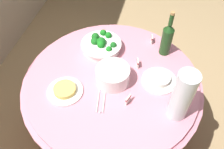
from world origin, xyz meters
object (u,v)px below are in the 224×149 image
at_px(food_plate_noodles, 65,90).
at_px(label_placard_rear, 128,100).
at_px(decorative_fruit_vase, 182,97).
at_px(label_placard_front, 152,39).
at_px(label_placard_mid, 138,63).
at_px(wine_bottle, 167,38).
at_px(broccoli_bowl, 101,45).
at_px(plate_stack, 113,75).
at_px(serving_tongs, 101,102).
at_px(food_plate_rice, 159,80).

xyz_separation_m(food_plate_noodles, label_placard_rear, (0.01, -0.39, 0.02)).
relative_size(decorative_fruit_vase, label_placard_front, 6.18).
bearing_deg(label_placard_mid, wine_bottle, -42.94).
bearing_deg(decorative_fruit_vase, label_placard_mid, 41.73).
height_order(wine_bottle, food_plate_noodles, wine_bottle).
bearing_deg(broccoli_bowl, plate_stack, -151.03).
height_order(serving_tongs, label_placard_front, label_placard_front).
xyz_separation_m(broccoli_bowl, food_plate_noodles, (-0.41, 0.12, -0.03)).
xyz_separation_m(food_plate_rice, label_placard_mid, (0.09, 0.16, 0.01)).
bearing_deg(broccoli_bowl, wine_bottle, -80.19).
xyz_separation_m(plate_stack, serving_tongs, (-0.17, 0.03, -0.05)).
bearing_deg(serving_tongs, label_placard_rear, -77.26).
height_order(food_plate_rice, food_plate_noodles, food_plate_rice).
distance_m(serving_tongs, food_plate_noodles, 0.23).
xyz_separation_m(broccoli_bowl, label_placard_front, (0.16, -0.33, -0.01)).
bearing_deg(label_placard_rear, label_placard_mid, -1.22).
bearing_deg(food_plate_noodles, label_placard_mid, -51.69).
xyz_separation_m(broccoli_bowl, food_plate_rice, (-0.19, -0.43, -0.02)).
distance_m(food_plate_noodles, label_placard_mid, 0.50).
bearing_deg(wine_bottle, label_placard_rear, 160.55).
bearing_deg(label_placard_front, food_plate_rice, -164.82).
xyz_separation_m(food_plate_rice, food_plate_noodles, (-0.22, 0.55, -0.00)).
distance_m(decorative_fruit_vase, label_placard_mid, 0.43).
distance_m(broccoli_bowl, label_placard_mid, 0.29).
bearing_deg(plate_stack, label_placard_front, -24.66).
bearing_deg(label_placard_rear, serving_tongs, 102.74).
distance_m(broccoli_bowl, serving_tongs, 0.45).
relative_size(wine_bottle, label_placard_front, 6.11).
xyz_separation_m(food_plate_noodles, label_placard_front, (0.57, -0.45, 0.02)).
relative_size(plate_stack, wine_bottle, 0.62).
bearing_deg(broccoli_bowl, food_plate_rice, -114.15).
distance_m(wine_bottle, label_placard_front, 0.16).
bearing_deg(wine_bottle, food_plate_rice, 179.00).
relative_size(decorative_fruit_vase, food_plate_noodles, 1.55).
bearing_deg(broccoli_bowl, serving_tongs, -165.44).
height_order(serving_tongs, label_placard_mid, label_placard_mid).
bearing_deg(label_placard_front, decorative_fruit_vase, -159.18).
xyz_separation_m(label_placard_front, label_placard_mid, (-0.25, 0.06, 0.00)).
bearing_deg(broccoli_bowl, label_placard_front, -64.65).
xyz_separation_m(wine_bottle, serving_tongs, (-0.50, 0.32, -0.12)).
bearing_deg(label_placard_rear, wine_bottle, -19.45).
relative_size(wine_bottle, label_placard_rear, 6.11).
relative_size(wine_bottle, label_placard_mid, 6.11).
bearing_deg(label_placard_front, food_plate_noodles, 141.26).
height_order(wine_bottle, label_placard_front, wine_bottle).
distance_m(plate_stack, wine_bottle, 0.45).
relative_size(broccoli_bowl, food_plate_noodles, 1.27).
distance_m(wine_bottle, food_plate_rice, 0.29).
height_order(plate_stack, food_plate_noodles, plate_stack).
distance_m(plate_stack, serving_tongs, 0.18).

